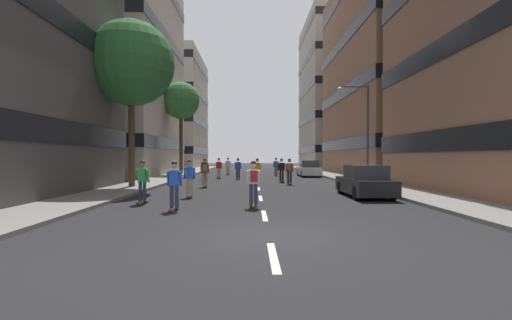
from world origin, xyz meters
The scene contains 27 objects.
ground_plane centered at (0.00, 22.33, 0.00)m, with size 133.95×133.95×0.00m, color black.
sidewalk_left centered at (-7.57, 25.12, 0.07)m, with size 2.75×61.40×0.14m, color gray.
sidewalk_right centered at (7.57, 25.12, 0.07)m, with size 2.75×61.40×0.14m, color gray.
lane_markings centered at (0.00, 23.00, 0.00)m, with size 0.16×52.20×0.01m.
building_left_mid centered at (-15.38, 29.29, 10.75)m, with size 12.98×17.80×21.32m.
building_left_far centered at (-15.38, 54.87, 9.49)m, with size 12.98×18.78×18.81m.
building_right_mid centered at (15.38, 29.29, 10.56)m, with size 12.98×21.15×20.93m.
building_right_far centered at (15.38, 54.87, 12.70)m, with size 12.98×19.16×25.22m.
parked_car_near centered at (5.00, 25.99, 0.70)m, with size 1.82×4.40×1.52m.
parked_car_mid centered at (5.00, 8.54, 0.70)m, with size 1.82×4.40×1.52m.
street_tree_near centered at (-7.57, 28.88, 7.52)m, with size 3.76×3.76×9.32m.
street_tree_mid centered at (-7.57, 13.17, 7.46)m, with size 5.08×5.08×9.88m.
streetlamp_right centered at (6.93, 15.48, 4.14)m, with size 2.13×0.30×6.50m.
skater_0 centered at (2.17, 16.18, 1.02)m, with size 0.57×0.92×1.78m.
skater_1 centered at (-4.87, 6.06, 0.98)m, with size 0.56×0.92×1.78m.
skater_2 centered at (-1.53, 21.83, 0.98)m, with size 0.54×0.91×1.78m.
skater_3 centered at (-3.23, 22.97, 0.98)m, with size 0.57×0.92×1.78m.
skater_4 centered at (-4.53, 23.63, 1.02)m, with size 0.56×0.92×1.78m.
skater_5 centered at (1.80, 18.25, 0.98)m, with size 0.56×0.92×1.78m.
skater_6 centered at (-0.34, 4.89, 1.02)m, with size 0.55×0.92×1.78m.
skater_7 centered at (-3.19, 4.17, 0.98)m, with size 0.53×0.90×1.78m.
skater_8 centered at (-2.82, 29.09, 0.98)m, with size 0.55×0.91×1.78m.
skater_9 centered at (1.98, 27.16, 1.02)m, with size 0.55×0.91×1.78m.
skater_10 centered at (-4.18, 20.73, 0.98)m, with size 0.53×0.90×1.78m.
skater_11 centered at (-3.33, 14.07, 1.02)m, with size 0.56×0.92×1.78m.
skater_12 centered at (-3.34, 8.38, 0.98)m, with size 0.57×0.92×1.78m.
skater_13 centered at (0.02, 18.70, 0.98)m, with size 0.54×0.91×1.78m.
Camera 1 is at (-0.43, -9.25, 1.97)m, focal length 26.27 mm.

